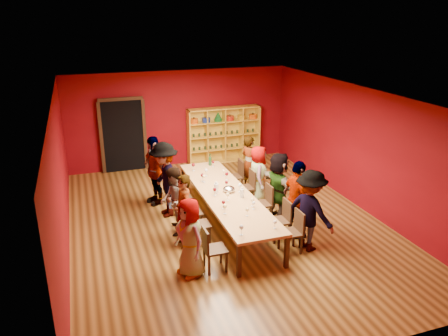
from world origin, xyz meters
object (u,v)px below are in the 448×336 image
Objects in this scene: chair_person_left_4 at (172,183)px; chair_person_left_2 at (189,210)px; person_left_2 at (174,201)px; chair_person_left_0 at (211,247)px; person_left_1 at (183,211)px; person_left_3 at (165,180)px; chair_person_right_1 at (282,218)px; person_right_3 at (258,174)px; wine_bottle at (210,161)px; person_left_0 at (190,238)px; chair_person_left_3 at (179,194)px; shelving_unit at (224,132)px; chair_person_right_0 at (294,229)px; chair_person_left_1 at (196,222)px; person_right_4 at (249,163)px; person_right_0 at (310,211)px; person_right_2 at (279,186)px; chair_person_right_4 at (237,174)px; person_left_4 at (154,170)px; spittoon_bowl at (229,189)px; chair_person_right_3 at (248,185)px; chair_person_right_2 at (265,201)px; tasting_table at (226,195)px; person_right_1 at (297,200)px.

chair_person_left_2 is at bearing -90.00° from chair_person_left_4.
chair_person_left_0 is at bearing 23.56° from person_left_2.
person_left_3 is at bearing 179.34° from person_left_1.
chair_person_right_1 is 0.59× the size of person_right_3.
chair_person_right_1 is 2.72× the size of wine_bottle.
wine_bottle is at bearing 138.71° from person_left_0.
chair_person_left_3 and chair_person_right_1 have the same top height.
chair_person_left_2 is at bearing 90.00° from chair_person_left_0.
chair_person_left_4 is at bearing -131.16° from shelving_unit.
person_left_0 is at bearing -176.56° from chair_person_right_0.
shelving_unit is 3.44m from person_right_3.
chair_person_left_2 is 0.96m from chair_person_left_3.
person_right_4 is (2.17, 2.43, 0.28)m from chair_person_left_1.
person_right_2 is at bearing -22.86° from person_right_0.
chair_person_left_1 is at bearing -90.00° from chair_person_left_2.
person_left_3 is at bearing -158.52° from chair_person_right_4.
person_left_1 is 2.31m from chair_person_right_0.
person_right_0 reaches higher than person_right_2.
person_right_3 is at bearing 37.31° from chair_person_left_1.
chair_person_right_4 is at bearing 128.55° from person_left_0.
person_left_1 reaches higher than wine_bottle.
shelving_unit reaches higher than chair_person_right_1.
person_left_1 is 0.89× the size of person_left_4.
person_left_2 is 1.35m from spittoon_bowl.
person_left_0 is 3.04m from person_right_2.
person_left_2 is (0.07, 1.70, 0.00)m from person_left_0.
chair_person_left_2 is 2.07m from chair_person_right_3.
person_left_1 is 1.79× the size of chair_person_right_4.
person_left_1 is at bearing 155.57° from chair_person_right_0.
person_left_1 is at bearing 46.09° from person_right_0.
chair_person_right_1 is (1.82, 0.69, 0.00)m from chair_person_left_0.
chair_person_right_2 is 1.05m from chair_person_right_3.
person_left_1 is at bearing -142.57° from chair_person_right_3.
person_right_0 is at bearing 43.42° from person_left_3.
chair_person_left_2 is at bearing -174.78° from tasting_table.
person_right_4 reaches higher than chair_person_right_1.
person_left_1 is 5.68× the size of spittoon_bowl.
spittoon_bowl reaches higher than chair_person_left_0.
wine_bottle is at bearing 107.87° from chair_person_right_2.
person_left_2 reaches higher than chair_person_left_1.
chair_person_left_1 is 0.75m from person_left_2.
wine_bottle is at bearing 15.42° from person_right_1.
chair_person_left_0 is at bearing -138.24° from chair_person_right_2.
person_right_4 reaches higher than person_left_0.
spittoon_bowl is at bearing 37.44° from chair_person_left_1.
chair_person_right_3 is at bearing 41.21° from chair_person_left_1.
person_right_3 is (2.53, -0.79, -0.14)m from person_left_4.
person_left_1 is 1.79× the size of chair_person_right_3.
chair_person_right_3 is at bearing -23.36° from chair_person_left_4.
shelving_unit reaches higher than chair_person_left_2.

